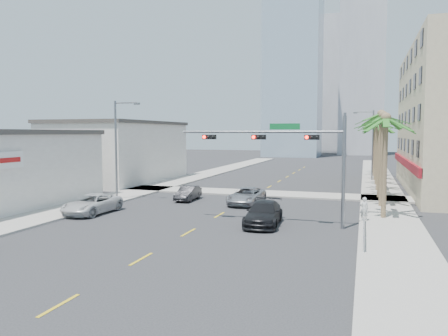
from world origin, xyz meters
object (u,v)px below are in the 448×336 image
(car_parked_far, at_px, (92,204))
(car_lane_right, at_px, (264,213))
(car_lane_left, at_px, (188,193))
(pedestrian, at_px, (364,209))
(traffic_signal_mast, at_px, (293,149))
(car_lane_center, at_px, (246,196))

(car_parked_far, relative_size, car_lane_right, 1.00)
(car_lane_left, distance_m, pedestrian, 16.27)
(traffic_signal_mast, distance_m, pedestrian, 6.60)
(pedestrian, bearing_deg, car_parked_far, 3.54)
(traffic_signal_mast, distance_m, car_lane_left, 14.15)
(traffic_signal_mast, bearing_deg, car_lane_left, 143.36)
(traffic_signal_mast, xyz_separation_m, car_lane_left, (-10.78, 8.02, -4.41))
(car_lane_left, relative_size, car_lane_right, 0.74)
(car_lane_center, xyz_separation_m, car_lane_right, (3.25, -7.76, 0.04))
(car_lane_right, bearing_deg, car_parked_far, 176.03)
(car_parked_far, height_order, car_lane_left, car_parked_far)
(car_parked_far, xyz_separation_m, car_lane_left, (4.40, 8.38, -0.09))
(car_lane_left, height_order, pedestrian, pedestrian)
(car_lane_left, distance_m, car_lane_center, 5.70)
(car_parked_far, xyz_separation_m, pedestrian, (19.70, 2.85, 0.21))
(car_lane_right, bearing_deg, car_lane_left, 132.80)
(pedestrian, bearing_deg, car_lane_center, -31.79)
(car_lane_left, distance_m, car_lane_right, 12.22)
(car_lane_left, height_order, car_lane_right, car_lane_right)
(traffic_signal_mast, relative_size, car_lane_center, 2.12)
(car_lane_center, bearing_deg, car_lane_left, 175.72)
(car_lane_left, xyz_separation_m, car_lane_center, (5.67, -0.59, 0.08))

